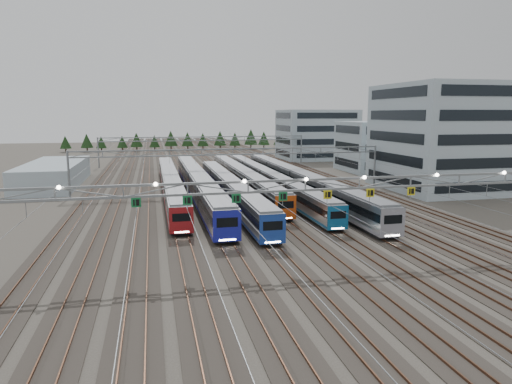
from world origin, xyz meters
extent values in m
plane|color=#47423A|center=(0.00, 0.00, 0.00)|extent=(400.00, 400.00, 0.00)
cube|color=#2D2823|center=(0.00, 100.00, 0.04)|extent=(54.00, 260.00, 0.08)
cube|color=brown|center=(-25.47, 100.00, 0.16)|extent=(0.08, 260.00, 0.16)
cube|color=brown|center=(25.47, 100.00, 0.16)|extent=(0.08, 260.00, 0.16)
cube|color=brown|center=(-0.72, 100.00, 0.16)|extent=(0.08, 260.00, 0.16)
cube|color=brown|center=(0.72, 100.00, 0.16)|extent=(0.08, 260.00, 0.16)
cube|color=black|center=(-11.25, 39.66, 0.42)|extent=(2.31, 58.36, 0.35)
cube|color=#9FA1A7|center=(-11.25, 39.66, 2.11)|extent=(2.72, 59.55, 3.06)
cube|color=black|center=(-11.25, 39.66, 2.48)|extent=(2.78, 59.26, 0.92)
cube|color=maroon|center=(-11.25, 39.66, 0.82)|extent=(2.77, 59.26, 0.34)
cube|color=slate|center=(-11.25, 39.66, 3.74)|extent=(2.45, 58.36, 0.24)
cube|color=maroon|center=(-11.25, 9.94, 2.11)|extent=(2.74, 0.12, 3.06)
cube|color=black|center=(-11.25, 9.91, 2.48)|extent=(2.04, 0.10, 0.92)
cube|color=white|center=(-11.25, 9.88, 0.77)|extent=(1.63, 0.06, 0.15)
cube|color=black|center=(-6.75, 36.81, 0.43)|extent=(2.57, 61.72, 0.39)
cube|color=#9FA1A7|center=(-6.75, 36.81, 2.32)|extent=(3.02, 62.98, 3.40)
cube|color=black|center=(-6.75, 36.81, 2.73)|extent=(3.08, 62.66, 1.03)
cube|color=#1C20A8|center=(-6.75, 36.81, 0.89)|extent=(3.07, 62.66, 0.38)
cube|color=slate|center=(-6.75, 36.81, 4.13)|extent=(2.72, 61.72, 0.27)
cube|color=#1C20A8|center=(-6.75, 5.38, 2.32)|extent=(3.04, 0.12, 3.40)
cube|color=black|center=(-6.75, 5.35, 2.73)|extent=(2.27, 0.10, 1.03)
cube|color=white|center=(-6.75, 5.32, 0.83)|extent=(1.81, 0.06, 0.16)
cube|color=black|center=(-2.25, 30.34, 0.42)|extent=(2.39, 52.52, 0.36)
cube|color=#9FA1A7|center=(-2.25, 30.34, 2.17)|extent=(2.81, 53.60, 3.16)
cube|color=black|center=(-2.25, 30.34, 2.55)|extent=(2.87, 53.33, 0.95)
cube|color=#1E40A3|center=(-2.25, 30.34, 0.84)|extent=(2.86, 53.33, 0.35)
cube|color=slate|center=(-2.25, 30.34, 3.85)|extent=(2.53, 52.52, 0.25)
cube|color=#1E40A3|center=(-2.25, 3.59, 2.17)|extent=(2.83, 0.12, 3.16)
cube|color=black|center=(-2.25, 3.56, 2.55)|extent=(2.11, 0.10, 0.95)
cube|color=white|center=(-2.25, 3.53, 0.79)|extent=(1.68, 0.06, 0.15)
cube|color=black|center=(2.25, 42.83, 0.42)|extent=(2.37, 56.63, 0.36)
cube|color=#9FA1A7|center=(2.25, 42.83, 2.16)|extent=(2.79, 57.78, 3.13)
cube|color=black|center=(2.25, 42.83, 2.53)|extent=(2.85, 57.49, 0.95)
cube|color=#D54A12|center=(2.25, 42.83, 0.84)|extent=(2.84, 57.49, 0.35)
cube|color=slate|center=(2.25, 42.83, 3.82)|extent=(2.51, 56.63, 0.25)
cube|color=#D54A12|center=(2.25, 13.99, 2.16)|extent=(2.81, 0.12, 3.13)
cube|color=black|center=(2.25, 13.96, 2.53)|extent=(2.09, 0.10, 0.95)
cube|color=white|center=(2.25, 13.93, 0.79)|extent=(1.67, 0.06, 0.15)
cube|color=black|center=(6.75, 41.89, 0.41)|extent=(2.19, 67.17, 0.33)
cube|color=#9FA1A7|center=(6.75, 41.89, 2.01)|extent=(2.57, 68.54, 2.90)
cube|color=black|center=(6.75, 41.89, 2.36)|extent=(2.63, 68.20, 0.87)
cube|color=#156098|center=(6.75, 41.89, 0.79)|extent=(2.62, 68.20, 0.32)
cube|color=slate|center=(6.75, 41.89, 3.55)|extent=(2.32, 67.17, 0.23)
cube|color=#156098|center=(6.75, 7.67, 2.01)|extent=(2.59, 0.12, 2.90)
cube|color=black|center=(6.75, 7.64, 2.36)|extent=(1.93, 0.10, 0.87)
cube|color=white|center=(6.75, 7.61, 0.75)|extent=(1.54, 0.06, 0.14)
cube|color=black|center=(11.25, 36.82, 0.43)|extent=(2.47, 66.13, 0.37)
cube|color=#9FA1A7|center=(11.25, 36.82, 2.23)|extent=(2.90, 67.48, 3.26)
cube|color=black|center=(11.25, 36.82, 2.63)|extent=(2.96, 67.14, 0.98)
cube|color=#8F909C|center=(11.25, 36.82, 0.86)|extent=(2.95, 67.14, 0.36)
cube|color=slate|center=(11.25, 36.82, 3.97)|extent=(2.61, 66.13, 0.26)
cube|color=#8F909C|center=(11.25, 3.13, 2.23)|extent=(2.92, 0.12, 3.26)
cube|color=black|center=(11.25, 3.10, 2.63)|extent=(2.18, 0.10, 0.98)
cube|color=white|center=(11.25, 3.07, 0.81)|extent=(1.74, 0.06, 0.16)
cube|color=gray|center=(0.00, 0.00, 7.80)|extent=(56.00, 0.22, 0.22)
cube|color=gray|center=(0.00, 0.00, 6.80)|extent=(56.00, 0.22, 0.22)
cube|color=#167239|center=(-15.75, -0.12, 6.30)|extent=(0.85, 0.06, 0.85)
cube|color=#167239|center=(-11.25, -0.12, 6.30)|extent=(0.85, 0.06, 0.85)
cube|color=#167239|center=(-6.75, -0.12, 6.30)|extent=(0.85, 0.06, 0.85)
cube|color=#167239|center=(-2.25, -0.12, 6.30)|extent=(0.85, 0.06, 0.85)
cube|color=yellow|center=(2.25, -0.12, 6.30)|extent=(0.85, 0.06, 0.85)
cube|color=yellow|center=(6.75, -0.12, 6.30)|extent=(0.85, 0.06, 0.85)
cube|color=yellow|center=(11.25, -0.12, 6.30)|extent=(0.85, 0.06, 0.85)
cylinder|color=gray|center=(-28.00, 40.00, 4.00)|extent=(0.36, 0.36, 8.00)
cylinder|color=gray|center=(28.00, 40.00, 4.00)|extent=(0.36, 0.36, 8.00)
cube|color=gray|center=(0.00, 40.00, 7.80)|extent=(56.00, 0.22, 0.22)
cube|color=gray|center=(0.00, 40.00, 6.80)|extent=(56.00, 0.22, 0.22)
cylinder|color=gray|center=(-28.00, 85.00, 4.00)|extent=(0.36, 0.36, 8.00)
cylinder|color=gray|center=(28.00, 85.00, 4.00)|extent=(0.36, 0.36, 8.00)
cube|color=gray|center=(0.00, 85.00, 7.80)|extent=(56.00, 0.22, 0.22)
cube|color=gray|center=(0.00, 85.00, 6.80)|extent=(56.00, 0.22, 0.22)
cube|color=#AAC3CB|center=(37.69, 34.30, 9.72)|extent=(18.00, 22.00, 19.43)
cube|color=#AAC3CB|center=(39.03, 62.48, 6.07)|extent=(14.00, 16.00, 12.14)
cube|color=#AAC3CB|center=(36.37, 95.18, 7.63)|extent=(22.00, 18.00, 15.26)
cube|color=#AAC3CB|center=(-33.43, 55.91, 2.23)|extent=(10.00, 30.00, 4.46)
camera|label=1|loc=(-14.20, -40.96, 14.01)|focal=32.00mm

